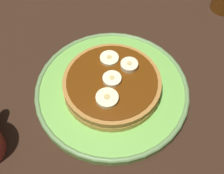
% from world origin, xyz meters
% --- Properties ---
extents(ground_plane, '(1.40, 1.40, 0.03)m').
position_xyz_m(ground_plane, '(0.00, 0.00, -0.01)').
color(ground_plane, black).
extents(plate, '(0.26, 0.26, 0.01)m').
position_xyz_m(plate, '(0.00, 0.00, 0.01)').
color(plate, '#72B74C').
rests_on(plate, ground_plane).
extents(pancake_stack, '(0.16, 0.16, 0.03)m').
position_xyz_m(pancake_stack, '(0.00, 0.00, 0.02)').
color(pancake_stack, gold).
rests_on(pancake_stack, plate).
extents(banana_slice_0, '(0.03, 0.03, 0.01)m').
position_xyz_m(banana_slice_0, '(0.00, 0.00, 0.04)').
color(banana_slice_0, '#F4EFBD').
rests_on(banana_slice_0, pancake_stack).
extents(banana_slice_1, '(0.03, 0.03, 0.01)m').
position_xyz_m(banana_slice_1, '(0.03, -0.02, 0.04)').
color(banana_slice_1, beige).
rests_on(banana_slice_1, pancake_stack).
extents(banana_slice_2, '(0.03, 0.03, 0.01)m').
position_xyz_m(banana_slice_2, '(0.04, 0.01, 0.04)').
color(banana_slice_2, '#EFF1B8').
rests_on(banana_slice_2, pancake_stack).
extents(banana_slice_3, '(0.04, 0.04, 0.01)m').
position_xyz_m(banana_slice_3, '(-0.04, 0.00, 0.04)').
color(banana_slice_3, '#F4F3B2').
rests_on(banana_slice_3, pancake_stack).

